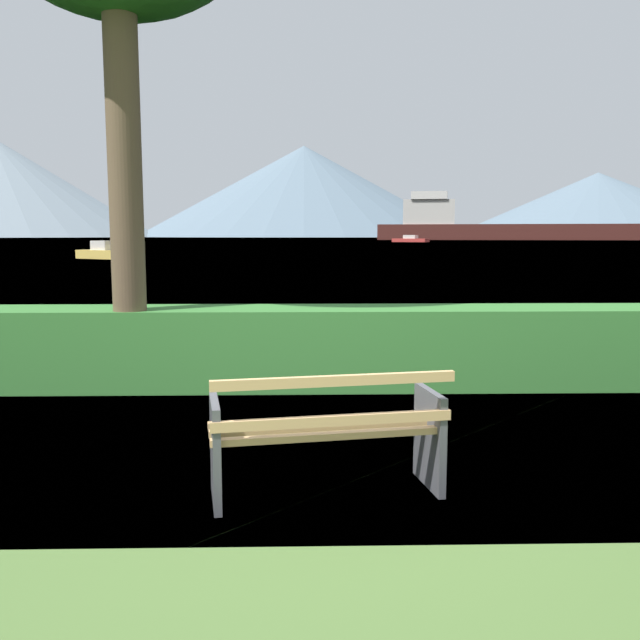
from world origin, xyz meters
name	(u,v)px	position (x,y,z in m)	size (l,w,h in m)	color
ground_plane	(325,492)	(0.00, 0.00, 0.00)	(1400.00, 1400.00, 0.00)	#4C6B33
water_surface	(304,239)	(0.00, 309.21, 0.00)	(620.00, 620.00, 0.00)	#6B8EA3
park_bench	(327,434)	(0.01, -0.06, 0.42)	(1.61, 0.82, 0.87)	tan
hedge_row	(316,347)	(0.00, 3.23, 0.45)	(13.77, 0.87, 0.90)	#387A33
cargo_ship_large	(498,226)	(68.38, 233.36, 4.72)	(100.10, 35.30, 16.88)	#471E19
fishing_boat_near	(411,240)	(25.97, 160.71, 0.60)	(8.87, 7.25, 1.72)	#B2332D
sailboat_mid	(104,252)	(-14.73, 45.05, 0.46)	(4.53, 3.77, 1.31)	gold
distant_hills	(278,193)	(-22.20, 582.75, 37.21)	(760.45, 336.85, 80.52)	gray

